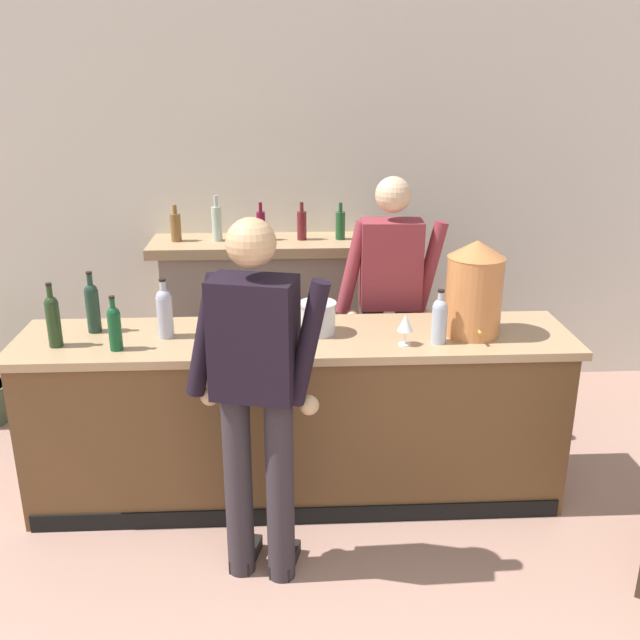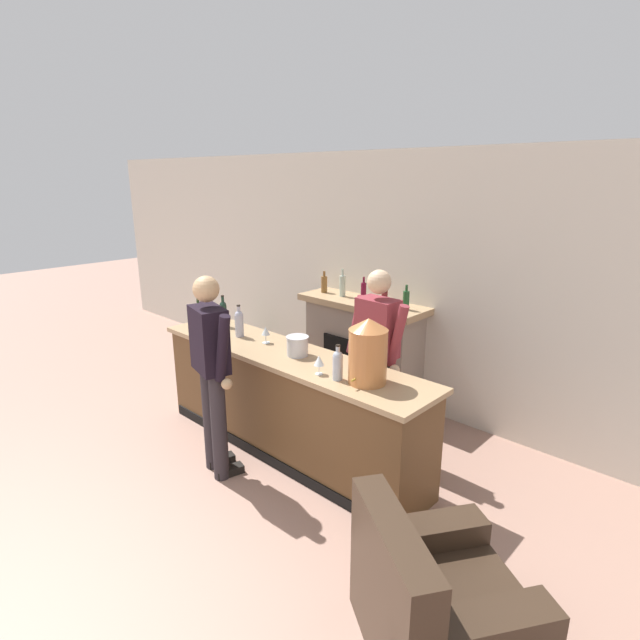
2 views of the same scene
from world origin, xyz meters
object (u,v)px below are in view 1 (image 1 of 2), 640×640
(ice_bucket_steel, at_px, (318,318))
(wine_bottle_burgundy_dark, at_px, (92,305))
(wine_bottle_riesling_slim, at_px, (115,326))
(wine_bottle_rose_blush, at_px, (53,319))
(wine_glass_front_left, at_px, (231,313))
(wine_bottle_merlot_tall, at_px, (165,311))
(fireplace_stone, at_px, (262,317))
(person_customer, at_px, (256,392))
(copper_dispenser, at_px, (474,288))
(wine_bottle_cabernet_heavy, at_px, (440,319))
(person_bartender, at_px, (390,304))
(wine_glass_mid_counter, at_px, (405,324))

(ice_bucket_steel, height_order, wine_bottle_burgundy_dark, wine_bottle_burgundy_dark)
(wine_bottle_riesling_slim, bearing_deg, wine_bottle_rose_blush, 168.66)
(wine_bottle_rose_blush, bearing_deg, wine_bottle_burgundy_dark, 54.32)
(ice_bucket_steel, height_order, wine_glass_front_left, ice_bucket_steel)
(wine_bottle_merlot_tall, bearing_deg, wine_bottle_rose_blush, -169.28)
(fireplace_stone, relative_size, wine_glass_front_left, 9.41)
(person_customer, relative_size, ice_bucket_steel, 8.74)
(copper_dispenser, distance_m, wine_bottle_burgundy_dark, 2.01)
(ice_bucket_steel, bearing_deg, wine_bottle_cabernet_heavy, -15.16)
(person_customer, xyz_separation_m, person_bartender, (0.77, 1.22, -0.01))
(wine_bottle_burgundy_dark, relative_size, wine_glass_front_left, 2.06)
(wine_bottle_riesling_slim, height_order, wine_bottle_burgundy_dark, wine_bottle_burgundy_dark)
(ice_bucket_steel, relative_size, wine_glass_front_left, 1.23)
(fireplace_stone, height_order, person_customer, person_customer)
(person_customer, distance_m, wine_bottle_burgundy_dark, 1.19)
(person_customer, distance_m, ice_bucket_steel, 0.76)
(ice_bucket_steel, bearing_deg, wine_glass_front_left, 176.29)
(ice_bucket_steel, xyz_separation_m, wine_glass_front_left, (-0.45, 0.03, 0.03))
(ice_bucket_steel, bearing_deg, person_bartender, 48.92)
(fireplace_stone, bearing_deg, wine_bottle_rose_blush, -124.19)
(person_bartender, relative_size, copper_dispenser, 3.38)
(person_customer, xyz_separation_m, wine_glass_front_left, (-0.15, 0.72, 0.12))
(wine_glass_mid_counter, xyz_separation_m, wine_glass_front_left, (-0.89, 0.22, 0.00))
(wine_bottle_cabernet_heavy, bearing_deg, wine_bottle_burgundy_dark, 172.04)
(wine_bottle_riesling_slim, bearing_deg, fireplace_stone, 66.07)
(fireplace_stone, height_order, wine_bottle_merlot_tall, fireplace_stone)
(fireplace_stone, distance_m, wine_glass_front_left, 1.41)
(wine_bottle_cabernet_heavy, bearing_deg, wine_bottle_merlot_tall, 173.85)
(person_bartender, distance_m, wine_bottle_cabernet_heavy, 0.73)
(person_bartender, xyz_separation_m, ice_bucket_steel, (-0.46, -0.53, 0.11))
(fireplace_stone, xyz_separation_m, wine_bottle_riesling_slim, (-0.68, -1.52, 0.50))
(person_customer, xyz_separation_m, wine_bottle_cabernet_heavy, (0.92, 0.52, 0.14))
(fireplace_stone, xyz_separation_m, wine_glass_mid_counter, (0.78, -1.53, 0.49))
(person_customer, distance_m, copper_dispenser, 1.31)
(person_bartender, distance_m, wine_bottle_merlot_tall, 1.38)
(copper_dispenser, relative_size, wine_bottle_rose_blush, 1.52)
(copper_dispenser, bearing_deg, wine_bottle_riesling_slim, -176.05)
(wine_bottle_merlot_tall, distance_m, wine_glass_front_left, 0.34)
(wine_bottle_cabernet_heavy, bearing_deg, ice_bucket_steel, 164.84)
(person_bartender, bearing_deg, wine_bottle_merlot_tall, -156.58)
(ice_bucket_steel, bearing_deg, fireplace_stone, 104.21)
(wine_bottle_burgundy_dark, height_order, wine_glass_front_left, wine_bottle_burgundy_dark)
(person_customer, distance_m, person_bartender, 1.44)
(person_bartender, bearing_deg, person_customer, -122.17)
(ice_bucket_steel, height_order, wine_bottle_riesling_slim, wine_bottle_riesling_slim)
(ice_bucket_steel, xyz_separation_m, wine_bottle_cabernet_heavy, (0.61, -0.17, 0.04))
(wine_glass_mid_counter, bearing_deg, wine_bottle_merlot_tall, 172.01)
(person_bartender, distance_m, wine_bottle_riesling_slim, 1.65)
(fireplace_stone, height_order, copper_dispenser, fireplace_stone)
(wine_bottle_merlot_tall, xyz_separation_m, wine_glass_mid_counter, (1.23, -0.17, -0.03))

